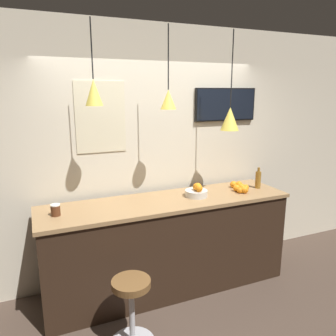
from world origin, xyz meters
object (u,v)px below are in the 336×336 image
(bar_stool, at_px, (132,303))
(spread_jar, at_px, (56,210))
(juice_bottle, at_px, (258,179))
(mounted_tv, at_px, (226,105))
(fruit_bowl, at_px, (197,191))

(bar_stool, xyz_separation_m, spread_jar, (-0.52, 0.66, 0.69))
(juice_bottle, xyz_separation_m, spread_jar, (-2.30, -0.00, -0.05))
(juice_bottle, bearing_deg, mounted_tv, 119.07)
(fruit_bowl, xyz_separation_m, juice_bottle, (0.83, 0.01, 0.05))
(spread_jar, relative_size, mounted_tv, 0.13)
(fruit_bowl, height_order, mounted_tv, mounted_tv)
(bar_stool, relative_size, spread_jar, 5.66)
(fruit_bowl, height_order, spread_jar, fruit_bowl)
(bar_stool, relative_size, mounted_tv, 0.75)
(bar_stool, height_order, juice_bottle, juice_bottle)
(spread_jar, bearing_deg, fruit_bowl, -0.24)
(spread_jar, bearing_deg, mounted_tv, 11.28)
(juice_bottle, bearing_deg, fruit_bowl, -179.57)
(juice_bottle, distance_m, mounted_tv, 0.99)
(bar_stool, bearing_deg, fruit_bowl, 34.45)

